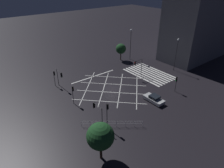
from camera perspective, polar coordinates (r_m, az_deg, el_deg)
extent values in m
plane|color=black|center=(42.19, 0.00, -1.16)|extent=(200.00, 200.00, 0.00)
cube|color=silver|center=(47.23, 7.98, 1.98)|extent=(11.76, 0.50, 0.01)
cube|color=silver|center=(47.83, 8.73, 2.27)|extent=(11.76, 0.50, 0.01)
cube|color=silver|center=(48.44, 9.47, 2.56)|extent=(11.76, 0.50, 0.01)
cube|color=silver|center=(49.05, 10.19, 2.84)|extent=(11.76, 0.50, 0.01)
cube|color=silver|center=(49.68, 10.89, 3.11)|extent=(11.76, 0.50, 0.01)
cube|color=silver|center=(50.31, 11.58, 3.38)|extent=(11.76, 0.50, 0.01)
cube|color=silver|center=(50.95, 12.24, 3.63)|extent=(11.76, 0.50, 0.01)
cube|color=silver|center=(51.60, 12.90, 3.88)|extent=(11.76, 0.50, 0.01)
cube|color=silver|center=(46.78, 0.74, 2.00)|extent=(10.26, 10.26, 0.01)
cube|color=silver|center=(41.99, 7.10, -1.55)|extent=(10.26, 10.26, 0.01)
cube|color=silver|center=(43.71, 0.26, -0.03)|extent=(10.26, 10.26, 0.01)
cube|color=silver|center=(42.05, 2.36, -1.29)|extent=(10.26, 10.26, 0.01)
cube|color=silver|center=(40.70, -0.28, -2.36)|extent=(10.26, 10.26, 0.01)
cube|color=silver|center=(42.40, -2.34, -1.02)|extent=(10.26, 10.26, 0.01)
cube|color=silver|center=(37.77, -0.92, -5.05)|extent=(10.26, 10.26, 0.01)
cube|color=silver|center=(43.03, -6.93, -0.75)|extent=(10.26, 10.26, 0.01)
cube|color=silver|center=(47.26, -5.31, 2.16)|extent=(0.30, 11.76, 0.01)
cube|color=slate|center=(66.76, 27.44, 19.31)|extent=(10.00, 34.62, 27.19)
cube|color=beige|center=(84.57, 27.38, 12.52)|extent=(0.06, 1.40, 1.80)
cube|color=beige|center=(81.17, 26.15, 12.23)|extent=(0.06, 1.40, 1.80)
cube|color=beige|center=(77.81, 24.81, 11.90)|extent=(0.06, 1.40, 1.80)
cube|color=black|center=(74.49, 23.35, 11.54)|extent=(0.06, 1.40, 1.80)
cube|color=beige|center=(71.24, 21.76, 11.14)|extent=(0.06, 1.40, 1.80)
cube|color=black|center=(68.04, 20.03, 10.70)|extent=(0.06, 1.40, 1.80)
cube|color=black|center=(64.91, 18.13, 10.19)|extent=(0.06, 1.40, 1.80)
cube|color=beige|center=(61.87, 16.06, 9.63)|extent=(0.06, 1.40, 1.80)
cube|color=black|center=(58.91, 13.77, 8.99)|extent=(0.06, 1.40, 1.80)
cube|color=beige|center=(83.86, 27.92, 14.76)|extent=(0.06, 1.40, 1.80)
cube|color=beige|center=(80.43, 26.68, 14.56)|extent=(0.06, 1.40, 1.80)
cube|color=black|center=(77.04, 25.34, 14.34)|extent=(0.06, 1.40, 1.80)
cube|color=black|center=(73.69, 23.87, 14.09)|extent=(0.06, 1.40, 1.80)
cube|color=black|center=(70.40, 22.27, 13.81)|extent=(0.06, 1.40, 1.80)
cube|color=black|center=(67.16, 20.53, 13.49)|extent=(0.06, 1.40, 1.80)
cube|color=beige|center=(63.99, 18.61, 13.12)|extent=(0.06, 1.40, 1.80)
cube|color=black|center=(60.90, 16.50, 12.70)|extent=(0.06, 1.40, 1.80)
cube|color=beige|center=(57.90, 14.17, 12.21)|extent=(0.06, 1.40, 1.80)
cube|color=black|center=(83.30, 28.47, 17.03)|extent=(0.06, 1.40, 1.80)
cube|color=black|center=(79.84, 27.24, 16.94)|extent=(0.06, 1.40, 1.80)
cube|color=beige|center=(76.42, 25.89, 16.83)|extent=(0.06, 1.40, 1.80)
cube|color=beige|center=(73.05, 24.42, 16.69)|extent=(0.06, 1.40, 1.80)
cube|color=beige|center=(69.72, 22.81, 16.53)|extent=(0.06, 1.40, 1.80)
cube|color=black|center=(66.45, 21.04, 16.35)|extent=(0.06, 1.40, 1.80)
cube|color=beige|center=(63.25, 19.10, 16.12)|extent=(0.06, 1.40, 1.80)
cube|color=beige|center=(60.12, 16.96, 15.85)|extent=(0.06, 1.40, 1.80)
cube|color=black|center=(57.07, 14.59, 15.53)|extent=(0.06, 1.40, 1.80)
cube|color=black|center=(82.87, 29.05, 19.34)|extent=(0.06, 1.40, 1.80)
cube|color=black|center=(79.40, 27.82, 19.34)|extent=(0.06, 1.40, 1.80)
cube|color=black|center=(75.96, 26.47, 19.34)|extent=(0.06, 1.40, 1.80)
cube|color=black|center=(72.56, 24.99, 19.33)|extent=(0.06, 1.40, 1.80)
cube|color=black|center=(69.21, 23.37, 19.30)|extent=(0.06, 1.40, 1.80)
cube|color=black|center=(65.92, 21.59, 19.25)|extent=(0.06, 1.40, 1.80)
cube|color=beige|center=(62.69, 19.62, 19.18)|extent=(0.06, 1.40, 1.80)
cube|color=beige|center=(59.53, 17.45, 19.08)|extent=(0.06, 1.40, 1.80)
cube|color=beige|center=(56.45, 15.04, 18.93)|extent=(0.06, 1.40, 1.80)
cylinder|color=#2D2D30|center=(30.50, -1.45, -9.21)|extent=(0.11, 0.11, 4.46)
cube|color=black|center=(29.54, -1.28, -6.46)|extent=(0.28, 0.16, 0.90)
sphere|color=black|center=(29.42, -1.11, -5.91)|extent=(0.18, 0.18, 0.18)
sphere|color=orange|center=(29.59, -1.10, -6.39)|extent=(0.18, 0.18, 0.18)
sphere|color=black|center=(29.76, -1.10, -6.86)|extent=(0.18, 0.18, 0.18)
cube|color=black|center=(29.49, -1.42, -6.52)|extent=(0.36, 0.02, 0.98)
cylinder|color=#2D2D30|center=(30.57, -2.84, -9.86)|extent=(0.11, 0.11, 3.85)
cylinder|color=#2D2D30|center=(30.23, -4.11, -6.22)|extent=(2.13, 0.09, 0.09)
cube|color=black|center=(31.22, -5.21, -6.02)|extent=(0.16, 0.28, 0.90)
sphere|color=black|center=(31.13, -5.34, -5.47)|extent=(0.18, 0.18, 0.18)
sphere|color=black|center=(31.30, -5.32, -5.92)|extent=(0.18, 0.18, 0.18)
sphere|color=green|center=(31.47, -5.30, -6.37)|extent=(0.18, 0.18, 0.18)
cube|color=black|center=(31.16, -5.11, -6.09)|extent=(0.02, 0.36, 0.98)
cylinder|color=#2D2D30|center=(42.19, 17.79, -0.07)|extent=(0.11, 0.11, 3.33)
cube|color=black|center=(41.57, 17.91, 1.29)|extent=(0.28, 0.16, 0.90)
sphere|color=black|center=(41.36, 17.89, 1.61)|extent=(0.18, 0.18, 0.18)
sphere|color=black|center=(41.49, 17.83, 1.24)|extent=(0.18, 0.18, 0.18)
sphere|color=green|center=(41.62, 17.77, 0.88)|extent=(0.18, 0.18, 0.18)
cube|color=black|center=(41.64, 17.99, 1.32)|extent=(0.36, 0.02, 0.98)
cylinder|color=#2D2D30|center=(47.18, 8.42, 4.76)|extent=(0.11, 0.11, 4.25)
cylinder|color=#2D2D30|center=(45.67, 7.61, 6.68)|extent=(0.09, 2.24, 0.09)
cube|color=black|center=(45.09, 6.57, 5.84)|extent=(0.28, 0.16, 0.90)
sphere|color=red|center=(44.90, 6.49, 6.16)|extent=(0.18, 0.18, 0.18)
sphere|color=black|center=(45.01, 6.46, 5.81)|extent=(0.18, 0.18, 0.18)
sphere|color=black|center=(45.13, 6.44, 5.46)|extent=(0.18, 0.18, 0.18)
cube|color=black|center=(45.15, 6.65, 5.87)|extent=(0.36, 0.02, 0.98)
cylinder|color=#2D2D30|center=(44.00, -16.13, 1.48)|extent=(0.11, 0.11, 3.42)
cube|color=black|center=(43.53, -16.18, 2.94)|extent=(0.28, 0.16, 0.90)
sphere|color=black|center=(43.45, -16.10, 3.34)|extent=(0.18, 0.18, 0.18)
sphere|color=black|center=(43.57, -16.05, 2.99)|extent=(0.18, 0.18, 0.18)
sphere|color=green|center=(43.69, -16.00, 2.63)|extent=(0.18, 0.18, 0.18)
cube|color=black|center=(43.50, -16.29, 2.91)|extent=(0.36, 0.02, 0.98)
cylinder|color=#2D2D30|center=(44.01, -15.24, 1.89)|extent=(0.11, 0.11, 3.81)
cylinder|color=#2D2D30|center=(42.35, -14.92, 3.50)|extent=(2.18, 0.09, 0.09)
cube|color=black|center=(41.62, -14.21, 2.45)|extent=(0.16, 0.28, 0.90)
sphere|color=black|center=(41.40, -14.19, 2.77)|extent=(0.18, 0.18, 0.18)
sphere|color=black|center=(41.53, -14.14, 2.40)|extent=(0.18, 0.18, 0.18)
sphere|color=green|center=(41.65, -14.10, 2.03)|extent=(0.18, 0.18, 0.18)
cube|color=black|center=(41.69, -14.26, 2.49)|extent=(0.02, 0.36, 0.98)
cylinder|color=#2D2D30|center=(37.01, -11.13, -3.13)|extent=(0.11, 0.11, 3.60)
cube|color=black|center=(36.41, -11.13, -1.33)|extent=(0.28, 0.16, 0.90)
sphere|color=black|center=(36.31, -11.02, -0.86)|extent=(0.18, 0.18, 0.18)
sphere|color=orange|center=(36.45, -10.98, -1.27)|extent=(0.18, 0.18, 0.18)
sphere|color=black|center=(36.60, -10.93, -1.68)|extent=(0.18, 0.18, 0.18)
cube|color=black|center=(36.38, -11.25, -1.37)|extent=(0.36, 0.02, 0.98)
cylinder|color=#2D2D30|center=(51.23, 17.76, 7.69)|extent=(0.14, 0.14, 7.66)
sphere|color=white|center=(50.05, 18.44, 11.93)|extent=(0.49, 0.49, 0.49)
cylinder|color=#2D2D30|center=(56.10, 5.31, 10.92)|extent=(0.14, 0.14, 8.08)
sphere|color=white|center=(54.99, 5.51, 15.09)|extent=(0.55, 0.55, 0.55)
cylinder|color=#38281C|center=(56.35, 2.50, 7.94)|extent=(0.27, 0.27, 2.23)
sphere|color=#19421E|center=(55.63, 2.55, 10.03)|extent=(2.80, 2.80, 2.80)
cylinder|color=#38281C|center=(26.89, -3.19, -18.58)|extent=(0.34, 0.34, 2.42)
sphere|color=#19421E|center=(25.10, -3.35, -14.67)|extent=(3.48, 3.48, 3.48)
cube|color=#B7BABC|center=(38.33, 11.85, -4.32)|extent=(4.06, 1.76, 0.61)
cube|color=black|center=(37.97, 12.05, -3.65)|extent=(1.70, 1.55, 0.55)
sphere|color=white|center=(39.06, 9.14, -3.46)|extent=(0.16, 0.16, 0.16)
sphere|color=white|center=(39.77, 10.22, -2.93)|extent=(0.16, 0.16, 0.16)
cylinder|color=black|center=(38.59, 9.68, -4.15)|extent=(0.64, 0.20, 0.64)
cylinder|color=black|center=(39.59, 11.18, -3.39)|extent=(0.64, 0.20, 0.64)
cylinder|color=black|center=(37.28, 12.51, -5.75)|extent=(0.64, 0.20, 0.64)
cylinder|color=black|center=(38.31, 13.98, -4.92)|extent=(0.64, 0.20, 0.64)
cylinder|color=#B7B7BC|center=(32.18, -8.76, -11.15)|extent=(0.05, 0.05, 1.05)
cylinder|color=#B7B7BC|center=(32.00, -6.28, -11.21)|extent=(0.05, 0.05, 1.05)
cylinder|color=#B7B7BC|center=(31.88, -3.78, -11.25)|extent=(0.05, 0.05, 1.05)
cylinder|color=#B7B7BC|center=(31.82, -1.26, -11.28)|extent=(0.05, 0.05, 1.05)
cylinder|color=#B7B7BC|center=(31.82, 1.26, -11.28)|extent=(0.05, 0.05, 1.05)
cylinder|color=#B7B7BC|center=(31.88, 3.78, -11.25)|extent=(0.05, 0.05, 1.05)
cylinder|color=#B7B7BC|center=(32.00, 6.28, -11.21)|extent=(0.05, 0.05, 1.05)
cylinder|color=#B7B7BC|center=(32.18, 8.76, -11.15)|extent=(0.05, 0.05, 1.05)
cylinder|color=#B7B7BC|center=(31.51, 0.00, -10.60)|extent=(6.00, 7.56, 0.04)
cylinder|color=#B7B7BC|center=(31.78, 0.00, -11.21)|extent=(6.00, 7.56, 0.04)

